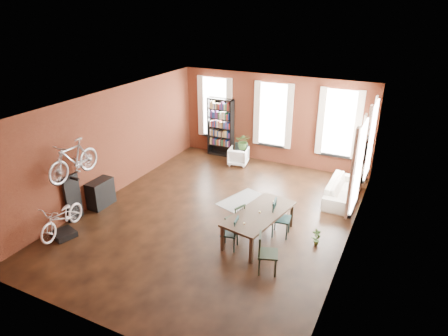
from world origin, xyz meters
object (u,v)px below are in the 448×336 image
Objects in this scene: bookshelf at (221,127)px; white_armchair at (238,155)px; dining_chair_d at (281,219)px; dining_chair_b at (235,219)px; console_table at (101,193)px; cream_sofa at (343,187)px; dining_chair_a at (230,233)px; bike_trainer at (64,234)px; plant_stand at (243,156)px; bicycle_floor at (60,204)px; dining_table at (259,225)px; dining_chair_c at (268,254)px.

white_armchair is at bearing -30.12° from bookshelf.
bookshelf reaches higher than white_armchair.
dining_chair_d is 4.79m from white_armchair.
bookshelf is 3.21× the size of white_armchair.
dining_chair_d reaches higher than dining_chair_b.
dining_chair_d reaches higher than console_table.
cream_sofa reaches higher than white_armchair.
dining_chair_a reaches higher than white_armchair.
bike_trainer is at bearing 61.54° from white_armchair.
plant_stand is at bearing 26.12° from dining_chair_d.
bicycle_floor is at bearing 131.26° from cream_sofa.
dining_table is 3.40m from cream_sofa.
dining_chair_d is 2.88m from cream_sofa.
dining_chair_b reaches higher than white_armchair.
console_table is at bearing 63.61° from dining_chair_c.
cream_sofa is at bearing -19.30° from plant_stand.
white_armchair is at bearing 63.65° from console_table.
bicycle_floor is at bearing -107.61° from plant_stand.
dining_chair_d is at bearing 129.77° from dining_chair_a.
bike_trainer is at bearing -79.85° from dining_chair_a.
dining_chair_a is at bearing 101.20° from white_armchair.
bookshelf is at bearing -160.97° from dining_chair_a.
bicycle_floor is (-1.98, -6.31, 0.59)m from white_armchair.
dining_chair_c is at bearing -55.12° from bookshelf.
dining_table is 1.36m from dining_chair_c.
dining_chair_a is at bearing -3.68° from console_table.
dining_chair_d is 5.54m from bike_trainer.
dining_chair_c reaches higher than white_armchair.
cream_sofa reaches higher than bike_trainer.
dining_chair_c is at bearing -61.50° from plant_stand.
dining_chair_b is 5.64m from bookshelf.
dining_chair_c is at bearing 109.48° from white_armchair.
dining_chair_d is at bearing -55.16° from plant_stand.
dining_chair_b reaches higher than dining_table.
white_armchair is at bearing 11.61° from dining_chair_c.
console_table is (-1.28, -5.20, -0.70)m from bookshelf.
cream_sofa is (0.82, 4.23, -0.06)m from dining_chair_c.
bookshelf reaches higher than console_table.
console_table is at bearing 52.81° from white_armchair.
dining_chair_a is 1.21× the size of white_armchair.
plant_stand is at bearing 9.79° from dining_chair_c.
plant_stand is 0.33× the size of bicycle_floor.
plant_stand is (-1.73, 4.47, -0.17)m from dining_chair_b.
dining_chair_d is 5.26m from console_table.
cream_sofa is (2.11, 3.13, -0.02)m from dining_chair_b.
white_armchair is (-1.98, 4.89, -0.07)m from dining_chair_a.
dining_chair_d is 0.44× the size of bookshelf.
dining_chair_b is 1.70m from dining_chair_c.
bookshelf is (-2.99, 5.47, 0.68)m from dining_chair_a.
cream_sofa is (3.94, -1.12, 0.06)m from white_armchair.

